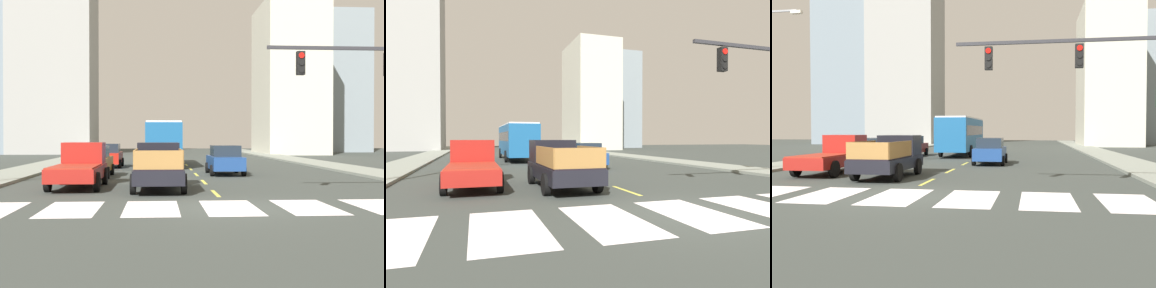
% 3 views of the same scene
% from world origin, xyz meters
% --- Properties ---
extents(ground_plane, '(160.00, 160.00, 0.00)m').
position_xyz_m(ground_plane, '(0.00, 0.00, 0.00)').
color(ground_plane, '#363C38').
extents(sidewalk_right, '(3.01, 110.00, 0.15)m').
position_xyz_m(sidewalk_right, '(10.60, 18.00, 0.07)').
color(sidewalk_right, gray).
rests_on(sidewalk_right, ground).
extents(sidewalk_left, '(3.01, 110.00, 0.15)m').
position_xyz_m(sidewalk_left, '(-10.60, 18.00, 0.07)').
color(sidewalk_left, gray).
rests_on(sidewalk_left, ground).
extents(crosswalk_stripe_1, '(1.68, 3.52, 0.01)m').
position_xyz_m(crosswalk_stripe_1, '(-4.91, 0.00, 0.00)').
color(crosswalk_stripe_1, white).
rests_on(crosswalk_stripe_1, ground).
extents(crosswalk_stripe_2, '(1.68, 3.52, 0.01)m').
position_xyz_m(crosswalk_stripe_2, '(-2.46, 0.00, 0.00)').
color(crosswalk_stripe_2, white).
rests_on(crosswalk_stripe_2, ground).
extents(crosswalk_stripe_3, '(1.68, 3.52, 0.01)m').
position_xyz_m(crosswalk_stripe_3, '(0.00, 0.00, 0.00)').
color(crosswalk_stripe_3, white).
rests_on(crosswalk_stripe_3, ground).
extents(crosswalk_stripe_4, '(1.68, 3.52, 0.01)m').
position_xyz_m(crosswalk_stripe_4, '(2.46, 0.00, 0.00)').
color(crosswalk_stripe_4, white).
rests_on(crosswalk_stripe_4, ground).
extents(crosswalk_stripe_5, '(1.68, 3.52, 0.01)m').
position_xyz_m(crosswalk_stripe_5, '(4.91, 0.00, 0.00)').
color(crosswalk_stripe_5, white).
rests_on(crosswalk_stripe_5, ground).
extents(lane_dash_0, '(0.16, 2.40, 0.01)m').
position_xyz_m(lane_dash_0, '(0.00, 4.00, 0.00)').
color(lane_dash_0, '#D1C948').
rests_on(lane_dash_0, ground).
extents(lane_dash_1, '(0.16, 2.40, 0.01)m').
position_xyz_m(lane_dash_1, '(0.00, 9.00, 0.00)').
color(lane_dash_1, '#D1C948').
rests_on(lane_dash_1, ground).
extents(lane_dash_2, '(0.16, 2.40, 0.01)m').
position_xyz_m(lane_dash_2, '(0.00, 14.00, 0.00)').
color(lane_dash_2, '#D1C948').
rests_on(lane_dash_2, ground).
extents(lane_dash_3, '(0.16, 2.40, 0.01)m').
position_xyz_m(lane_dash_3, '(0.00, 19.00, 0.00)').
color(lane_dash_3, '#D1C948').
rests_on(lane_dash_3, ground).
extents(lane_dash_4, '(0.16, 2.40, 0.01)m').
position_xyz_m(lane_dash_4, '(0.00, 24.00, 0.00)').
color(lane_dash_4, '#D1C948').
rests_on(lane_dash_4, ground).
extents(lane_dash_5, '(0.16, 2.40, 0.01)m').
position_xyz_m(lane_dash_5, '(0.00, 29.00, 0.00)').
color(lane_dash_5, '#D1C948').
rests_on(lane_dash_5, ground).
extents(lane_dash_6, '(0.16, 2.40, 0.01)m').
position_xyz_m(lane_dash_6, '(0.00, 34.00, 0.00)').
color(lane_dash_6, '#D1C948').
rests_on(lane_dash_6, ground).
extents(lane_dash_7, '(0.16, 2.40, 0.01)m').
position_xyz_m(lane_dash_7, '(0.00, 39.00, 0.00)').
color(lane_dash_7, '#D1C948').
rests_on(lane_dash_7, ground).
extents(pickup_stakebed, '(2.18, 5.20, 1.96)m').
position_xyz_m(pickup_stakebed, '(-2.23, 5.86, 0.94)').
color(pickup_stakebed, black).
rests_on(pickup_stakebed, ground).
extents(pickup_dark, '(2.18, 5.20, 1.96)m').
position_xyz_m(pickup_dark, '(-5.70, 7.01, 0.92)').
color(pickup_dark, maroon).
rests_on(pickup_dark, ground).
extents(city_bus, '(2.72, 10.80, 3.32)m').
position_xyz_m(city_bus, '(-1.85, 23.45, 1.95)').
color(city_bus, '#195790').
rests_on(city_bus, ground).
extents(sedan_near_left, '(2.02, 4.40, 1.72)m').
position_xyz_m(sedan_near_left, '(1.69, 13.89, 0.86)').
color(sedan_near_left, navy).
rests_on(sedan_near_left, ground).
extents(sedan_far, '(2.02, 4.40, 1.72)m').
position_xyz_m(sedan_far, '(-5.84, 21.40, 0.86)').
color(sedan_far, red).
rests_on(sedan_far, ground).
extents(sedan_near_right, '(2.02, 4.40, 1.72)m').
position_xyz_m(sedan_near_right, '(-5.82, 12.64, 0.86)').
color(sedan_near_right, '#AA6618').
rests_on(sedan_near_right, ground).
extents(block_mid_right, '(8.71, 7.77, 20.58)m').
position_xyz_m(block_mid_right, '(24.12, 58.30, 10.29)').
color(block_mid_right, gray).
rests_on(block_mid_right, ground).
extents(block_low_left, '(7.61, 11.89, 19.26)m').
position_xyz_m(block_low_left, '(14.80, 49.27, 9.63)').
color(block_low_left, beige).
rests_on(block_low_left, ground).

